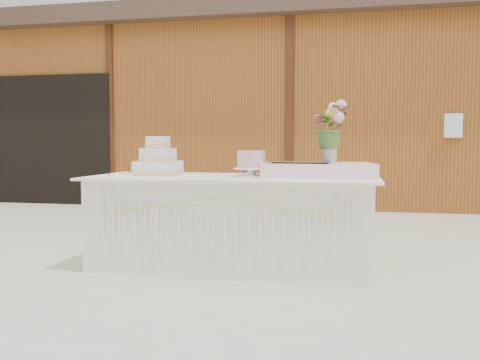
# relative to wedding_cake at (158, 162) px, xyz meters

# --- Properties ---
(ground) EXTENTS (80.00, 80.00, 0.00)m
(ground) POSITION_rel_wedding_cake_xyz_m (0.67, -0.05, -0.88)
(ground) COLOR beige
(ground) RESTS_ON ground
(barn) EXTENTS (12.60, 4.60, 3.30)m
(barn) POSITION_rel_wedding_cake_xyz_m (0.66, 5.94, 0.79)
(barn) COLOR brown
(barn) RESTS_ON ground
(cake_table) EXTENTS (2.40, 1.00, 0.77)m
(cake_table) POSITION_rel_wedding_cake_xyz_m (0.67, -0.06, -0.50)
(cake_table) COLOR silver
(cake_table) RESTS_ON ground
(wedding_cake) EXTENTS (0.39, 0.39, 0.33)m
(wedding_cake) POSITION_rel_wedding_cake_xyz_m (0.00, 0.00, 0.00)
(wedding_cake) COLOR silver
(wedding_cake) RESTS_ON cake_table
(pink_cake_stand) EXTENTS (0.30, 0.30, 0.22)m
(pink_cake_stand) POSITION_rel_wedding_cake_xyz_m (0.84, -0.07, 0.01)
(pink_cake_stand) COLOR white
(pink_cake_stand) RESTS_ON cake_table
(satin_runner) EXTENTS (0.99, 0.68, 0.12)m
(satin_runner) POSITION_rel_wedding_cake_xyz_m (1.36, 0.02, -0.06)
(satin_runner) COLOR #FFD3CD
(satin_runner) RESTS_ON cake_table
(flower_vase) EXTENTS (0.12, 0.12, 0.16)m
(flower_vase) POSITION_rel_wedding_cake_xyz_m (1.47, 0.07, 0.08)
(flower_vase) COLOR silver
(flower_vase) RESTS_ON satin_runner
(bouquet) EXTENTS (0.40, 0.38, 0.35)m
(bouquet) POSITION_rel_wedding_cake_xyz_m (1.47, 0.07, 0.34)
(bouquet) COLOR #426E2C
(bouquet) RESTS_ON flower_vase
(loose_flowers) EXTENTS (0.22, 0.33, 0.02)m
(loose_flowers) POSITION_rel_wedding_cake_xyz_m (-0.38, -0.02, -0.11)
(loose_flowers) COLOR #CE7E95
(loose_flowers) RESTS_ON cake_table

